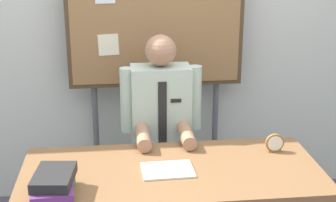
{
  "coord_description": "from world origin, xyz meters",
  "views": [
    {
      "loc": [
        -0.31,
        -2.58,
        2.04
      ],
      "look_at": [
        0.0,
        0.19,
        1.1
      ],
      "focal_mm": 53.65,
      "sensor_mm": 36.0,
      "label": 1
    }
  ],
  "objects": [
    {
      "name": "bulletin_board",
      "position": [
        -0.0,
        0.99,
        1.43
      ],
      "size": [
        1.28,
        0.09,
        1.97
      ],
      "color": "#4C3823",
      "rests_on": "ground_plane"
    },
    {
      "name": "desk_clock",
      "position": [
        0.66,
        0.18,
        0.8
      ],
      "size": [
        0.12,
        0.04,
        0.12
      ],
      "color": "olive",
      "rests_on": "desk"
    },
    {
      "name": "person",
      "position": [
        0.0,
        0.63,
        0.65
      ],
      "size": [
        0.55,
        0.56,
        1.41
      ],
      "color": "#2D2D33",
      "rests_on": "ground_plane"
    },
    {
      "name": "back_wall",
      "position": [
        0.0,
        1.19,
        1.35
      ],
      "size": [
        6.4,
        0.08,
        2.7
      ],
      "primitive_type": "cube",
      "color": "silver",
      "rests_on": "ground_plane"
    },
    {
      "name": "book_stack",
      "position": [
        -0.64,
        -0.23,
        0.81
      ],
      "size": [
        0.24,
        0.32,
        0.13
      ],
      "color": "#337F47",
      "rests_on": "desk"
    },
    {
      "name": "open_notebook",
      "position": [
        -0.03,
        -0.02,
        0.75
      ],
      "size": [
        0.3,
        0.23,
        0.01
      ],
      "primitive_type": "cube",
      "rotation": [
        0.0,
        0.0,
        0.03
      ],
      "color": "white",
      "rests_on": "desk"
    },
    {
      "name": "desk",
      "position": [
        0.0,
        0.0,
        0.66
      ],
      "size": [
        1.72,
        0.78,
        0.75
      ],
      "color": "brown",
      "rests_on": "ground_plane"
    }
  ]
}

